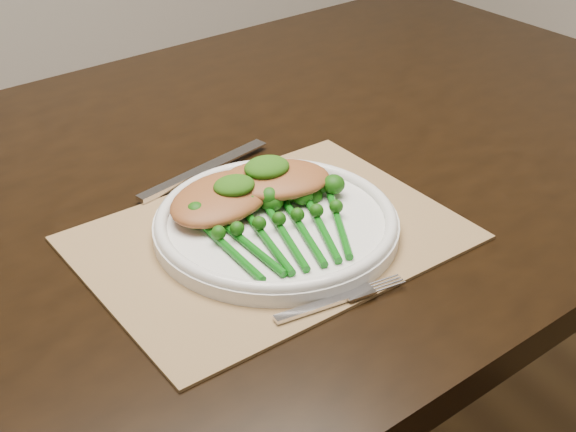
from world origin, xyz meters
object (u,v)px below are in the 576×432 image
dining_table (236,383)px  broccolini_bundle (285,235)px  dinner_plate (276,223)px  chicken_fillet_left (221,198)px  placemat (271,238)px

dining_table → broccolini_bundle: broccolini_bundle is taller
dinner_plate → broccolini_bundle: broccolini_bundle is taller
dinner_plate → broccolini_bundle: (-0.01, -0.04, 0.01)m
dining_table → dinner_plate: bearing=-103.2°
dining_table → chicken_fillet_left: bearing=-126.2°
dinner_plate → broccolini_bundle: bearing=-104.5°
broccolini_bundle → dining_table: bearing=90.0°
broccolini_bundle → dinner_plate: bearing=81.8°
placemat → broccolini_bundle: (0.00, -0.03, 0.02)m
chicken_fillet_left → broccolini_bundle: (0.03, -0.09, -0.01)m
dining_table → dinner_plate: dinner_plate is taller
placemat → chicken_fillet_left: (-0.03, 0.06, 0.03)m
placemat → chicken_fillet_left: bearing=112.1°
dinner_plate → chicken_fillet_left: bearing=129.0°
dinner_plate → broccolini_bundle: 0.04m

